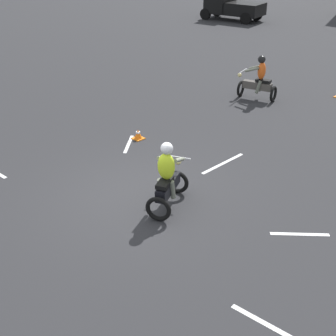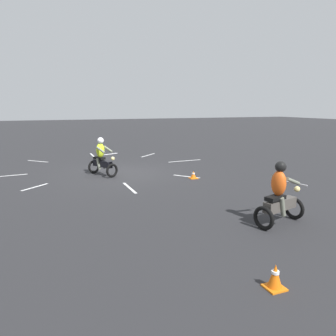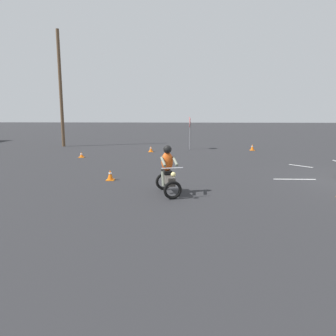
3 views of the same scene
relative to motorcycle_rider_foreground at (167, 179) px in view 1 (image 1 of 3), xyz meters
The scene contains 9 objects.
ground_plane 1.10m from the motorcycle_rider_foreground, behind, with size 120.00×120.00×0.00m, color #28282B.
motorcycle_rider_foreground is the anchor object (origin of this frame).
motorcycle_rider_background 8.36m from the motorcycle_rider_foreground, 111.54° to the left, with size 1.56×0.97×1.66m.
pickup_truck 24.76m from the motorcycle_rider_foreground, 125.24° to the left, with size 4.42×2.68×1.73m.
traffic_cone_near_right 4.06m from the motorcycle_rider_foreground, 148.46° to the left, with size 0.32×0.32×0.32m.
lane_stripe_e 4.23m from the motorcycle_rider_foreground, 19.20° to the right, with size 0.10×1.73×0.01m, color silver.
lane_stripe_ne 3.11m from the motorcycle_rider_foreground, 23.98° to the left, with size 0.10×1.25×0.01m, color silver.
lane_stripe_n 2.80m from the motorcycle_rider_foreground, 100.92° to the left, with size 0.10×1.71×0.01m, color silver.
lane_stripe_nw 3.78m from the motorcycle_rider_foreground, 153.87° to the left, with size 0.10×1.27×0.01m, color silver.
Camera 1 is at (7.44, -6.38, 5.84)m, focal length 50.00 mm.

